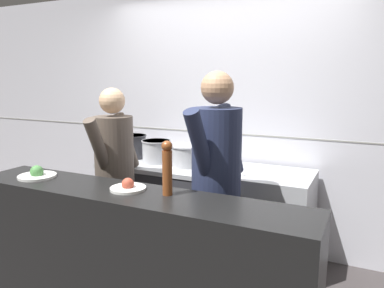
{
  "coord_description": "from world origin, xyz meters",
  "views": [
    {
      "loc": [
        1.34,
        -2.17,
        1.71
      ],
      "look_at": [
        -0.02,
        0.63,
        1.15
      ],
      "focal_mm": 35.0,
      "sensor_mm": 36.0,
      "label": 1
    }
  ],
  "objects": [
    {
      "name": "wall_back_tiled",
      "position": [
        0.0,
        1.36,
        1.3
      ],
      "size": [
        8.0,
        0.06,
        2.6
      ],
      "color": "silver",
      "rests_on": "ground_plane"
    },
    {
      "name": "plated_dish_main",
      "position": [
        -0.89,
        -0.24,
        0.99
      ],
      "size": [
        0.28,
        0.28,
        0.1
      ],
      "color": "white",
      "rests_on": "pass_counter"
    },
    {
      "name": "stock_pot",
      "position": [
        -0.9,
        1.01,
        1.0
      ],
      "size": [
        0.29,
        0.29,
        0.24
      ],
      "color": "#2D2D33",
      "rests_on": "oven_range"
    },
    {
      "name": "oven_range",
      "position": [
        -0.54,
        0.96,
        0.44
      ],
      "size": [
        1.07,
        0.71,
        0.87
      ],
      "color": "#38383D",
      "rests_on": "ground_plane"
    },
    {
      "name": "sauce_pot",
      "position": [
        -0.56,
        0.93,
        0.99
      ],
      "size": [
        0.29,
        0.29,
        0.22
      ],
      "color": "#B7BABF",
      "rests_on": "oven_range"
    },
    {
      "name": "chef_head_cook",
      "position": [
        -0.61,
        0.33,
        0.9
      ],
      "size": [
        0.35,
        0.71,
        1.62
      ],
      "rotation": [
        0.0,
        0.0,
        0.05
      ],
      "color": "black",
      "rests_on": "ground_plane"
    },
    {
      "name": "chefs_knife",
      "position": [
        0.21,
        0.86,
        0.89
      ],
      "size": [
        0.33,
        0.17,
        0.02
      ],
      "color": "#B7BABF",
      "rests_on": "prep_counter"
    },
    {
      "name": "braising_pot",
      "position": [
        -0.22,
        0.92,
        0.98
      ],
      "size": [
        0.3,
        0.3,
        0.2
      ],
      "color": "#B7BABF",
      "rests_on": "oven_range"
    },
    {
      "name": "pass_counter",
      "position": [
        -0.06,
        -0.24,
        0.48
      ],
      "size": [
        2.46,
        0.45,
        0.97
      ],
      "color": "black",
      "rests_on": "ground_plane"
    },
    {
      "name": "chef_sous",
      "position": [
        0.35,
        0.26,
        0.97
      ],
      "size": [
        0.4,
        0.77,
        1.75
      ],
      "rotation": [
        0.0,
        0.0,
        -0.13
      ],
      "color": "black",
      "rests_on": "ground_plane"
    },
    {
      "name": "pepper_mill",
      "position": [
        0.2,
        -0.18,
        1.15
      ],
      "size": [
        0.07,
        0.07,
        0.35
      ],
      "color": "brown",
      "rests_on": "pass_counter"
    },
    {
      "name": "plated_dish_appetiser",
      "position": [
        -0.09,
        -0.2,
        0.99
      ],
      "size": [
        0.24,
        0.24,
        0.08
      ],
      "color": "white",
      "rests_on": "pass_counter"
    },
    {
      "name": "prep_counter",
      "position": [
        0.48,
        0.96,
        0.44
      ],
      "size": [
        0.93,
        0.65,
        0.88
      ],
      "color": "#B7BABF",
      "rests_on": "ground_plane"
    }
  ]
}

